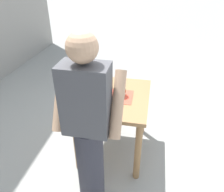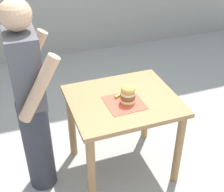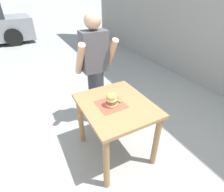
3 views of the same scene
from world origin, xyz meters
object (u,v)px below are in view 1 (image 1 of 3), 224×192
object	(u,v)px
pickle_spear	(110,95)
diner_across_table	(88,130)
patio_table	(114,107)
sandwich	(120,89)

from	to	relation	value
pickle_spear	diner_across_table	xyz separation A→B (m)	(0.03, 0.72, 0.08)
patio_table	pickle_spear	bearing A→B (deg)	32.12
patio_table	pickle_spear	distance (m)	0.18
sandwich	pickle_spear	bearing A→B (deg)	19.61
pickle_spear	diner_across_table	distance (m)	0.72
patio_table	pickle_spear	size ratio (longest dim) A/B	10.13
sandwich	pickle_spear	distance (m)	0.13
pickle_spear	sandwich	bearing A→B (deg)	-160.39
sandwich	pickle_spear	xyz separation A→B (m)	(0.11, 0.04, -0.07)
diner_across_table	patio_table	bearing A→B (deg)	-95.25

